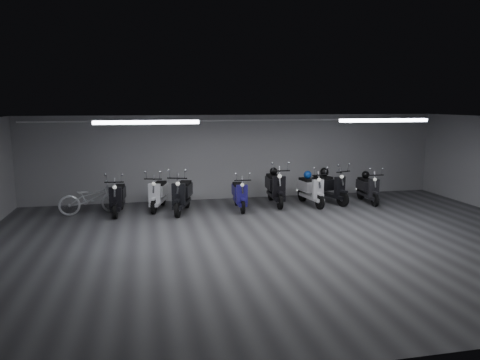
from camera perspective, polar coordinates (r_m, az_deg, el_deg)
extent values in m
cube|color=#3C3C3F|center=(10.60, 5.41, -7.78)|extent=(14.00, 10.00, 0.01)
cube|color=gray|center=(10.12, 5.66, 7.58)|extent=(14.00, 10.00, 0.01)
cube|color=#939395|center=(15.07, -0.18, 2.94)|extent=(14.00, 0.01, 2.80)
cube|color=#939395|center=(5.83, 20.59, -8.61)|extent=(14.00, 0.01, 2.80)
cube|color=white|center=(10.65, -11.75, 7.18)|extent=(2.40, 0.18, 0.08)
cube|color=white|center=(12.25, 17.81, 7.22)|extent=(2.40, 0.18, 0.08)
cylinder|color=white|center=(14.89, -0.11, 7.57)|extent=(13.60, 0.05, 0.05)
imported|color=silver|center=(13.67, -18.45, -1.78)|extent=(1.84, 0.89, 1.14)
sphere|color=black|center=(14.79, 10.66, 1.02)|extent=(0.28, 0.28, 0.28)
sphere|color=black|center=(15.16, 15.65, 0.66)|extent=(0.25, 0.25, 0.25)
sphere|color=black|center=(14.39, 4.28, 1.11)|extent=(0.25, 0.25, 0.25)
sphere|color=navy|center=(14.42, 8.58, 0.66)|extent=(0.25, 0.25, 0.25)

